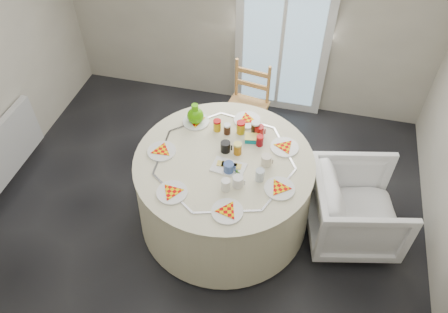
% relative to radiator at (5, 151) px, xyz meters
% --- Properties ---
extents(floor, '(4.00, 4.00, 0.00)m').
position_rel_radiator_xyz_m(floor, '(1.94, -0.20, -0.38)').
color(floor, black).
rests_on(floor, ground).
extents(glass_door, '(1.00, 0.08, 2.10)m').
position_rel_radiator_xyz_m(glass_door, '(2.34, 1.75, 0.67)').
color(glass_door, silver).
rests_on(glass_door, floor).
extents(radiator, '(0.07, 1.00, 0.55)m').
position_rel_radiator_xyz_m(radiator, '(0.00, 0.00, 0.00)').
color(radiator, silver).
rests_on(radiator, floor).
extents(table, '(1.52, 1.52, 0.77)m').
position_rel_radiator_xyz_m(table, '(2.13, 0.03, -0.01)').
color(table, beige).
rests_on(table, floor).
extents(wooden_chair, '(0.46, 0.44, 0.90)m').
position_rel_radiator_xyz_m(wooden_chair, '(2.10, 1.09, 0.09)').
color(wooden_chair, '#B89141').
rests_on(wooden_chair, floor).
extents(armchair, '(0.84, 0.87, 0.76)m').
position_rel_radiator_xyz_m(armchair, '(3.26, 0.13, 0.01)').
color(armchair, white).
rests_on(armchair, floor).
extents(place_settings, '(1.29, 1.29, 0.02)m').
position_rel_radiator_xyz_m(place_settings, '(2.13, 0.03, 0.39)').
color(place_settings, white).
rests_on(place_settings, table).
extents(jar_cluster, '(0.47, 0.27, 0.13)m').
position_rel_radiator_xyz_m(jar_cluster, '(2.17, 0.32, 0.44)').
color(jar_cluster, '#A8681B').
rests_on(jar_cluster, table).
extents(butter_tub, '(0.14, 0.11, 0.05)m').
position_rel_radiator_xyz_m(butter_tub, '(2.31, 0.31, 0.41)').
color(butter_tub, '#067E92').
rests_on(butter_tub, table).
extents(green_pitcher, '(0.17, 0.17, 0.19)m').
position_rel_radiator_xyz_m(green_pitcher, '(1.78, 0.42, 0.49)').
color(green_pitcher, '#44A703').
rests_on(green_pitcher, table).
extents(cheese_platter, '(0.28, 0.20, 0.03)m').
position_rel_radiator_xyz_m(cheese_platter, '(2.19, -0.04, 0.39)').
color(cheese_platter, silver).
rests_on(cheese_platter, table).
extents(mugs_glasses, '(0.74, 0.74, 0.11)m').
position_rel_radiator_xyz_m(mugs_glasses, '(2.30, 0.02, 0.43)').
color(mugs_glasses, '#A19F9E').
rests_on(mugs_glasses, table).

